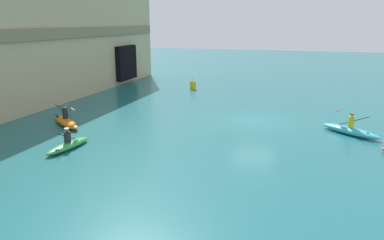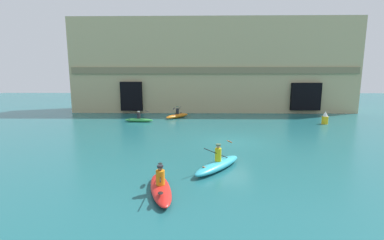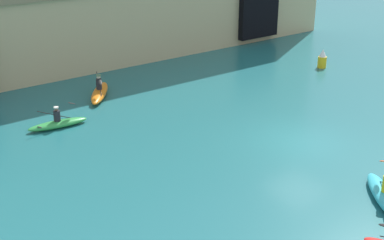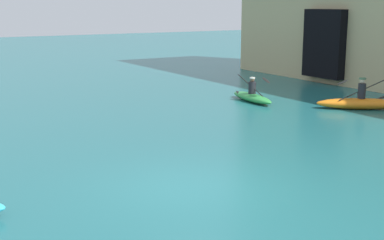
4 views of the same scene
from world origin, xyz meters
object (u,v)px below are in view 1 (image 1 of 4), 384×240
object	(u,v)px
kayak_green	(68,145)
kayak_cyan	(350,130)
marker_buoy	(193,83)
kayak_orange	(66,121)

from	to	relation	value
kayak_green	kayak_cyan	world-z (taller)	kayak_cyan
marker_buoy	kayak_green	bearing A→B (deg)	177.16
kayak_cyan	marker_buoy	bearing A→B (deg)	-4.03
kayak_orange	kayak_cyan	distance (m)	16.08
kayak_orange	kayak_green	size ratio (longest dim) A/B	1.11
kayak_green	marker_buoy	xyz separation A→B (m)	(17.48, -0.87, 0.33)
kayak_orange	kayak_cyan	world-z (taller)	kayak_cyan
kayak_orange	kayak_green	distance (m)	4.43
kayak_cyan	marker_buoy	world-z (taller)	kayak_cyan
kayak_green	kayak_orange	bearing A→B (deg)	-137.57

